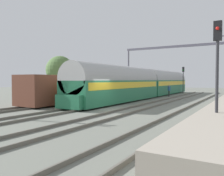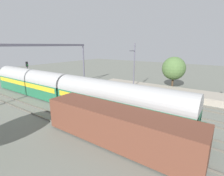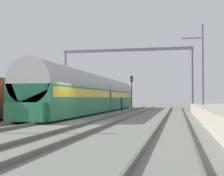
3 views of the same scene
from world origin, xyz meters
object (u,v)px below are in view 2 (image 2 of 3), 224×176
passenger_train (66,89)px  catenary_gantry (47,56)px  railway_signal_far (28,71)px  person_crossing (64,89)px  freight_car (116,126)px

passenger_train → catenary_gantry: (2.07, 6.67, 3.95)m
catenary_gantry → passenger_train: bearing=-107.3°
passenger_train → railway_signal_far: (1.92, 12.68, 1.09)m
passenger_train → person_crossing: bearing=56.1°
passenger_train → railway_signal_far: 12.87m
railway_signal_far → catenary_gantry: (0.16, -6.01, 2.86)m
catenary_gantry → railway_signal_far: bearing=91.5°
passenger_train → railway_signal_far: size_ratio=6.89×
passenger_train → catenary_gantry: 8.03m
freight_car → railway_signal_far: (6.06, 23.49, 1.59)m
freight_car → catenary_gantry: catenary_gantry is taller
railway_signal_far → person_crossing: bearing=-88.7°
passenger_train → railway_signal_far: bearing=81.4°
railway_signal_far → catenary_gantry: 6.66m
person_crossing → passenger_train: bearing=-16.7°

